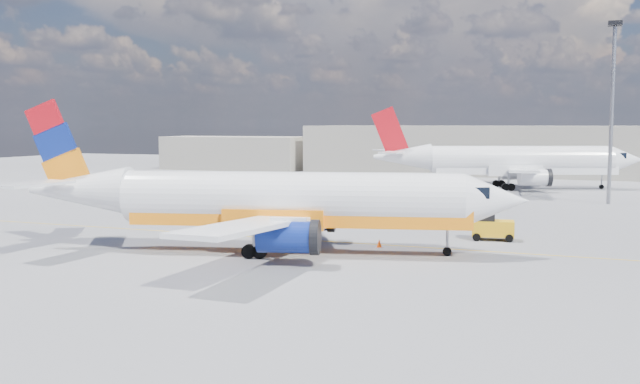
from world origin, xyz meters
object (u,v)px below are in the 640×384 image
(second_jet, at_px, (512,162))
(gse_tug, at_px, (491,226))
(main_jet, at_px, (276,201))
(traffic_cone, at_px, (379,244))

(second_jet, distance_m, gse_tug, 42.13)
(second_jet, bearing_deg, main_jet, -120.44)
(main_jet, distance_m, second_jet, 52.77)
(traffic_cone, bearing_deg, second_jet, 85.60)
(second_jet, relative_size, traffic_cone, 58.89)
(second_jet, xyz_separation_m, gse_tug, (2.93, -41.95, -2.53))
(second_jet, height_order, gse_tug, second_jet)
(gse_tug, bearing_deg, second_jet, 85.69)
(main_jet, relative_size, second_jet, 0.96)
(traffic_cone, bearing_deg, gse_tug, 42.24)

